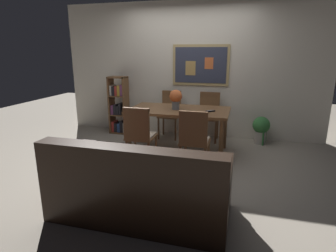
{
  "coord_description": "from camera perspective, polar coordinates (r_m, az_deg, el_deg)",
  "views": [
    {
      "loc": [
        1.07,
        -4.0,
        1.66
      ],
      "look_at": [
        0.08,
        -0.38,
        0.65
      ],
      "focal_mm": 29.68,
      "sensor_mm": 36.0,
      "label": 1
    }
  ],
  "objects": [
    {
      "name": "bookshelf",
      "position": [
        5.84,
        -10.05,
        3.82
      ],
      "size": [
        0.36,
        0.28,
        1.17
      ],
      "color": "brown",
      "rests_on": "ground_plane"
    },
    {
      "name": "dining_chair_near_right",
      "position": [
        3.8,
        5.41,
        -2.2
      ],
      "size": [
        0.4,
        0.41,
        0.91
      ],
      "color": "brown",
      "rests_on": "ground_plane"
    },
    {
      "name": "tv_remote",
      "position": [
        4.43,
        8.69,
        3.04
      ],
      "size": [
        0.15,
        0.13,
        0.02
      ],
      "color": "black",
      "rests_on": "dining_table"
    },
    {
      "name": "dining_chair_far_left",
      "position": [
        5.49,
        0.48,
        3.26
      ],
      "size": [
        0.4,
        0.41,
        0.91
      ],
      "color": "brown",
      "rests_on": "ground_plane"
    },
    {
      "name": "flower_vase",
      "position": [
        4.54,
        1.6,
        5.82
      ],
      "size": [
        0.21,
        0.21,
        0.32
      ],
      "color": "slate",
      "rests_on": "dining_table"
    },
    {
      "name": "dining_chair_far_right",
      "position": [
        5.37,
        8.38,
        2.82
      ],
      "size": [
        0.4,
        0.41,
        0.91
      ],
      "color": "brown",
      "rests_on": "ground_plane"
    },
    {
      "name": "leather_couch",
      "position": [
        2.91,
        -6.01,
        -12.68
      ],
      "size": [
        1.8,
        0.84,
        0.84
      ],
      "color": "black",
      "rests_on": "ground_plane"
    },
    {
      "name": "potted_ivy",
      "position": [
        5.39,
        18.57,
        -0.43
      ],
      "size": [
        0.31,
        0.31,
        0.53
      ],
      "color": "#B2ADA3",
      "rests_on": "ground_plane"
    },
    {
      "name": "dining_table",
      "position": [
        4.61,
        2.24,
        2.41
      ],
      "size": [
        1.64,
        0.92,
        0.74
      ],
      "color": "brown",
      "rests_on": "ground_plane"
    },
    {
      "name": "dining_chair_near_left",
      "position": [
        4.02,
        -5.93,
        -1.24
      ],
      "size": [
        0.4,
        0.41,
        0.91
      ],
      "color": "brown",
      "rests_on": "ground_plane"
    },
    {
      "name": "wall_back_with_painting",
      "position": [
        5.62,
        4.44,
        11.37
      ],
      "size": [
        5.2,
        0.14,
        2.6
      ],
      "color": "silver",
      "rests_on": "ground_plane"
    },
    {
      "name": "ground_plane",
      "position": [
        4.46,
        0.29,
        -6.8
      ],
      "size": [
        12.0,
        12.0,
        0.0
      ],
      "primitive_type": "plane",
      "color": "gray"
    }
  ]
}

